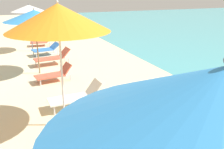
% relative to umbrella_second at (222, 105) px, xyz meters
% --- Properties ---
extents(umbrella_second, '(2.28, 2.28, 2.85)m').
position_rel_umbrella_second_xyz_m(umbrella_second, '(0.00, 0.00, 0.00)').
color(umbrella_second, '#4C4C51').
rests_on(umbrella_second, ground).
extents(umbrella_third, '(2.29, 2.29, 2.98)m').
position_rel_umbrella_second_xyz_m(umbrella_third, '(-0.10, 4.58, 0.08)').
color(umbrella_third, silver).
rests_on(umbrella_third, ground).
extents(lounger_third_shoreside, '(1.52, 0.63, 0.70)m').
position_rel_umbrella_second_xyz_m(lounger_third_shoreside, '(0.45, 5.48, -2.21)').
color(lounger_third_shoreside, white).
rests_on(lounger_third_shoreside, ground).
extents(lounger_third_inland, '(1.66, 0.75, 0.54)m').
position_rel_umbrella_second_xyz_m(lounger_third_inland, '(0.33, 3.30, -2.30)').
color(lounger_third_inland, white).
rests_on(lounger_third_inland, ground).
extents(umbrella_fourth, '(2.28, 2.28, 2.54)m').
position_rel_umbrella_second_xyz_m(umbrella_fourth, '(-0.16, 9.03, -0.28)').
color(umbrella_fourth, olive).
rests_on(umbrella_fourth, ground).
extents(lounger_fourth_shoreside, '(1.62, 0.79, 0.70)m').
position_rel_umbrella_second_xyz_m(lounger_fourth_shoreside, '(0.58, 10.10, -2.20)').
color(lounger_fourth_shoreside, '#D8593F').
rests_on(lounger_fourth_shoreside, ground).
extents(lounger_fourth_inland, '(1.36, 0.75, 0.60)m').
position_rel_umbrella_second_xyz_m(lounger_fourth_inland, '(0.24, 7.92, -2.26)').
color(lounger_fourth_inland, '#D8593F').
rests_on(lounger_fourth_inland, ground).
extents(umbrella_farthest, '(1.82, 1.82, 2.50)m').
position_rel_umbrella_second_xyz_m(umbrella_farthest, '(-0.02, 13.19, -0.28)').
color(umbrella_farthest, '#4C4C51').
rests_on(umbrella_farthest, ground).
extents(lounger_farthest_shoreside, '(1.32, 0.77, 0.52)m').
position_rel_umbrella_second_xyz_m(lounger_farthest_shoreside, '(0.62, 14.34, -2.28)').
color(lounger_farthest_shoreside, '#D8593F').
rests_on(lounger_farthest_shoreside, ground).
extents(lounger_farthest_inland, '(1.44, 0.90, 0.58)m').
position_rel_umbrella_second_xyz_m(lounger_farthest_inland, '(0.55, 12.00, -2.22)').
color(lounger_farthest_inland, blue).
rests_on(lounger_farthest_inland, ground).
extents(beach_ball, '(0.30, 0.30, 0.30)m').
position_rel_umbrella_second_xyz_m(beach_ball, '(2.92, 2.55, -2.39)').
color(beach_ball, orange).
rests_on(beach_ball, ground).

